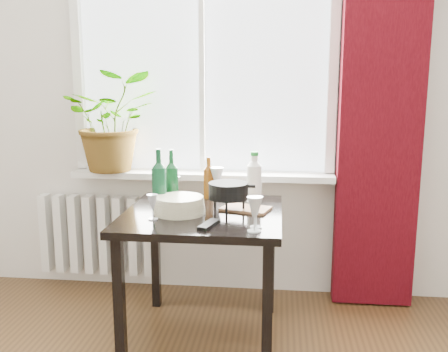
# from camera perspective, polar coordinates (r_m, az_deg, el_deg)

# --- Properties ---
(window) EXTENTS (1.72, 0.08, 1.62)m
(window) POSITION_cam_1_polar(r_m,az_deg,el_deg) (3.31, -2.47, 13.65)
(window) COLOR white
(window) RESTS_ON ground
(windowsill) EXTENTS (1.72, 0.20, 0.04)m
(windowsill) POSITION_cam_1_polar(r_m,az_deg,el_deg) (3.29, -2.55, 0.11)
(windowsill) COLOR white
(windowsill) RESTS_ON ground
(curtain) EXTENTS (0.50, 0.12, 2.56)m
(curtain) POSITION_cam_1_polar(r_m,az_deg,el_deg) (3.23, 17.54, 7.82)
(curtain) COLOR #35040A
(curtain) RESTS_ON ground
(radiator) EXTENTS (0.80, 0.10, 0.55)m
(radiator) POSITION_cam_1_polar(r_m,az_deg,el_deg) (3.62, -14.30, -6.49)
(radiator) COLOR white
(radiator) RESTS_ON ground
(table) EXTENTS (0.85, 0.85, 0.74)m
(table) POSITION_cam_1_polar(r_m,az_deg,el_deg) (2.74, -2.40, -5.94)
(table) COLOR black
(table) RESTS_ON ground
(potted_plant) EXTENTS (0.72, 0.66, 0.66)m
(potted_plant) POSITION_cam_1_polar(r_m,az_deg,el_deg) (3.38, -12.60, 6.11)
(potted_plant) COLOR #437920
(potted_plant) RESTS_ON windowsill
(wine_bottle_left) EXTENTS (0.10, 0.10, 0.34)m
(wine_bottle_left) POSITION_cam_1_polar(r_m,az_deg,el_deg) (2.75, -7.43, -0.30)
(wine_bottle_left) COLOR #0C3E21
(wine_bottle_left) RESTS_ON table
(wine_bottle_right) EXTENTS (0.10, 0.10, 0.32)m
(wine_bottle_right) POSITION_cam_1_polar(r_m,az_deg,el_deg) (2.85, -6.00, -0.12)
(wine_bottle_right) COLOR #0C3E1B
(wine_bottle_right) RESTS_ON table
(bottle_amber) EXTENTS (0.08, 0.08, 0.26)m
(bottle_amber) POSITION_cam_1_polar(r_m,az_deg,el_deg) (2.99, -1.76, -0.15)
(bottle_amber) COLOR #6D380C
(bottle_amber) RESTS_ON table
(cleaning_bottle) EXTENTS (0.11, 0.11, 0.30)m
(cleaning_bottle) POSITION_cam_1_polar(r_m,az_deg,el_deg) (2.91, 3.47, -0.04)
(cleaning_bottle) COLOR white
(cleaning_bottle) RESTS_ON table
(wineglass_front_right) EXTENTS (0.08, 0.08, 0.17)m
(wineglass_front_right) POSITION_cam_1_polar(r_m,az_deg,el_deg) (2.34, 3.51, -4.35)
(wineglass_front_right) COLOR silver
(wineglass_front_right) RESTS_ON table
(wineglass_far_right) EXTENTS (0.07, 0.07, 0.16)m
(wineglass_far_right) POSITION_cam_1_polar(r_m,az_deg,el_deg) (2.41, 3.70, -4.11)
(wineglass_far_right) COLOR silver
(wineglass_far_right) RESTS_ON table
(wineglass_back_center) EXTENTS (0.09, 0.09, 0.20)m
(wineglass_back_center) POSITION_cam_1_polar(r_m,az_deg,el_deg) (2.98, -0.81, -0.77)
(wineglass_back_center) COLOR silver
(wineglass_back_center) RESTS_ON table
(wineglass_back_left) EXTENTS (0.07, 0.07, 0.15)m
(wineglass_back_left) POSITION_cam_1_polar(r_m,az_deg,el_deg) (2.93, -5.62, -1.48)
(wineglass_back_left) COLOR silver
(wineglass_back_left) RESTS_ON table
(wineglass_front_left) EXTENTS (0.06, 0.06, 0.13)m
(wineglass_front_left) POSITION_cam_1_polar(r_m,az_deg,el_deg) (2.57, -8.15, -3.51)
(wineglass_front_left) COLOR silver
(wineglass_front_left) RESTS_ON table
(plate_stack) EXTENTS (0.33, 0.33, 0.09)m
(plate_stack) POSITION_cam_1_polar(r_m,az_deg,el_deg) (2.68, -5.11, -3.35)
(plate_stack) COLOR beige
(plate_stack) RESTS_ON table
(fondue_pot) EXTENTS (0.31, 0.29, 0.17)m
(fondue_pot) POSITION_cam_1_polar(r_m,az_deg,el_deg) (2.67, 0.50, -2.51)
(fondue_pot) COLOR black
(fondue_pot) RESTS_ON table
(tv_remote) EXTENTS (0.09, 0.18, 0.02)m
(tv_remote) POSITION_cam_1_polar(r_m,az_deg,el_deg) (2.45, -1.76, -5.57)
(tv_remote) COLOR black
(tv_remote) RESTS_ON table
(cutting_board) EXTENTS (0.29, 0.23, 0.01)m
(cutting_board) POSITION_cam_1_polar(r_m,az_deg,el_deg) (2.75, 2.50, -3.74)
(cutting_board) COLOR #9E6D47
(cutting_board) RESTS_ON table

